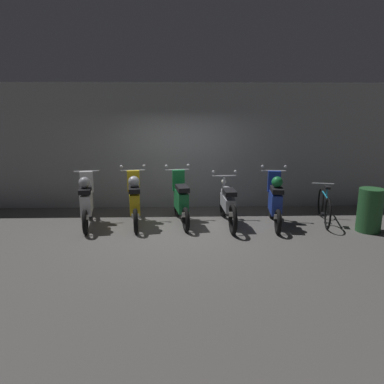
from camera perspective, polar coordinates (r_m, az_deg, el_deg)
ground_plane at (r=7.82m, az=-1.70°, el=-6.14°), size 80.00×80.00×0.00m
back_wall at (r=9.50m, az=-1.77°, el=7.17°), size 16.00×0.30×3.18m
motorbike_slot_0 at (r=8.33m, az=-16.23°, el=-1.39°), size 0.56×1.67×1.18m
motorbike_slot_1 at (r=8.20m, az=-9.05°, el=-1.23°), size 0.58×1.67×1.29m
motorbike_slot_2 at (r=8.21m, az=-1.77°, el=-1.33°), size 0.58×1.67×1.29m
motorbike_slot_3 at (r=8.16m, az=5.60°, el=-1.74°), size 0.59×1.95×1.15m
motorbike_slot_4 at (r=8.26m, az=12.90°, el=-1.30°), size 0.59×1.68×1.29m
bicycle at (r=8.86m, az=20.04°, el=-2.17°), size 0.55×1.70×0.89m
trash_bin at (r=8.55m, az=26.15°, el=-2.57°), size 0.50×0.50×0.93m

